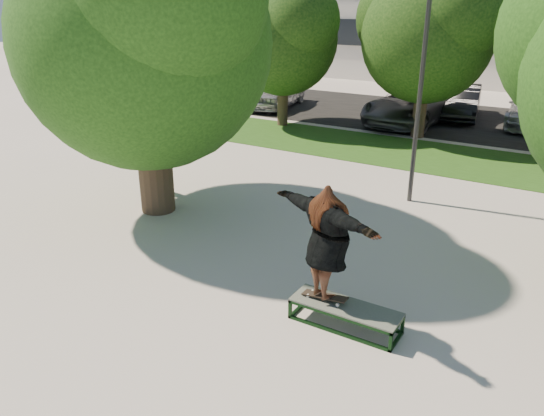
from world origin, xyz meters
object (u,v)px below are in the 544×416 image
Objects in this scene: car_dark at (461,102)px; car_grey at (412,105)px; bystander at (155,165)px; tree_left at (143,26)px; car_silver_a at (276,90)px; car_silver_b at (535,109)px; grind_box at (345,316)px; lamppost at (421,80)px.

car_grey is (-1.50, -2.25, 0.07)m from car_dark.
bystander is 0.37× the size of car_dark.
tree_left is 14.51m from car_silver_a.
grind_box is at bearing -96.06° from car_silver_b.
car_silver_a is 0.96× the size of car_silver_b.
grind_box is 0.38× the size of car_silver_a.
bystander is at bearing 155.99° from grind_box.
grind_box is 17.73m from car_silver_b.
lamppost reaches higher than car_grey.
car_silver_b is (1.52, 11.50, -2.43)m from lamppost.
bystander is at bearing -122.02° from car_silver_b.
bystander reaches higher than car_grey.
car_silver_a is 1.08× the size of car_dark.
car_dark is (3.79, 15.41, -3.70)m from tree_left.
lamppost reaches higher than grind_box.
bystander is 0.28× the size of car_grey.
grind_box is 0.36× the size of car_silver_b.
car_silver_a is at bearing 124.85° from grind_box.
tree_left is 7.90m from grind_box.
car_grey is (-3.00, 9.25, -2.36)m from lamppost.
lamppost is at bearing -92.28° from car_dark.
car_dark is at bearing 3.47° from car_silver_a.
lamppost is 1.08× the size of car_grey.
tree_left is 1.25× the size of car_grey.
car_dark is at bearing 175.73° from car_silver_b.
bystander is (-6.14, -3.05, -2.35)m from lamppost.
tree_left reaches higher than lamppost.
bystander reaches higher than car_dark.
tree_left reaches higher than grind_box.
car_silver_b is (3.02, 0.00, -0.00)m from car_dark.
tree_left reaches higher than car_silver_b.
car_dark is 0.77× the size of car_grey.
bystander is at bearing 134.76° from tree_left.
car_silver_b is at bearing -9.71° from car_dark.
car_grey reaches higher than car_dark.
lamppost is 3.39× the size of grind_box.
tree_left is at bearing -81.66° from car_silver_a.
car_silver_a reaches higher than grind_box.
lamppost is at bearing -66.37° from car_grey.
lamppost is at bearing 98.84° from grind_box.
car_silver_a is (-10.86, 15.59, 0.62)m from grind_box.
car_dark is 3.02m from car_silver_b.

